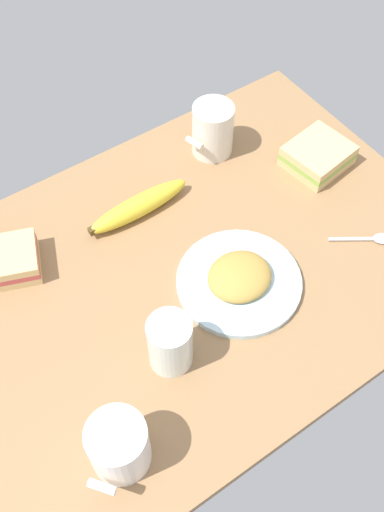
% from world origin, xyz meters
% --- Properties ---
extents(tabletop, '(0.90, 0.64, 0.02)m').
position_xyz_m(tabletop, '(0.00, 0.00, 0.01)').
color(tabletop, '#936D47').
rests_on(tabletop, ground).
extents(plate_of_food, '(0.21, 0.21, 0.04)m').
position_xyz_m(plate_of_food, '(-0.04, 0.07, 0.03)').
color(plate_of_food, silver).
rests_on(plate_of_food, tabletop).
extents(coffee_mug_black, '(0.10, 0.09, 0.10)m').
position_xyz_m(coffee_mug_black, '(0.26, 0.21, 0.07)').
color(coffee_mug_black, white).
rests_on(coffee_mug_black, tabletop).
extents(coffee_mug_milky, '(0.10, 0.08, 0.10)m').
position_xyz_m(coffee_mug_milky, '(-0.19, -0.21, 0.07)').
color(coffee_mug_milky, silver).
rests_on(coffee_mug_milky, tabletop).
extents(sandwich_main, '(0.13, 0.12, 0.04)m').
position_xyz_m(sandwich_main, '(-0.33, -0.06, 0.04)').
color(sandwich_main, '#DBB77A').
rests_on(sandwich_main, tabletop).
extents(sandwich_side, '(0.12, 0.12, 0.04)m').
position_xyz_m(sandwich_side, '(0.25, -0.17, 0.04)').
color(sandwich_side, '#DBB77A').
rests_on(sandwich_side, tabletop).
extents(glass_of_milk, '(0.07, 0.07, 0.10)m').
position_xyz_m(glass_of_milk, '(0.12, 0.12, 0.07)').
color(glass_of_milk, silver).
rests_on(glass_of_milk, tabletop).
extents(banana, '(0.20, 0.04, 0.04)m').
position_xyz_m(banana, '(0.01, -0.15, 0.04)').
color(banana, yellow).
rests_on(banana, tabletop).
extents(spoon, '(0.10, 0.08, 0.01)m').
position_xyz_m(spoon, '(-0.29, 0.13, 0.02)').
color(spoon, silver).
rests_on(spoon, tabletop).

